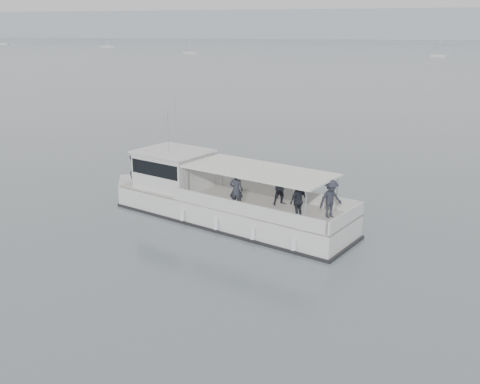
# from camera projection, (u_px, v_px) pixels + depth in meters

# --- Properties ---
(ground) EXTENTS (1400.00, 1400.00, 0.00)m
(ground) POSITION_uv_depth(u_px,v_px,m) (338.00, 262.00, 22.55)
(ground) COLOR #566065
(ground) RESTS_ON ground
(headland) EXTENTS (1400.00, 90.00, 28.00)m
(headland) POSITION_uv_depth(u_px,v_px,m) (392.00, 25.00, 534.91)
(headland) COLOR #939EA8
(headland) RESTS_ON ground
(tour_boat) EXTENTS (14.37, 7.90, 6.15)m
(tour_boat) POSITION_uv_depth(u_px,v_px,m) (211.00, 198.00, 27.80)
(tour_boat) COLOR silver
(tour_boat) RESTS_ON ground
(moored_fleet) EXTENTS (437.15, 343.26, 9.62)m
(moored_fleet) POSITION_uv_depth(u_px,v_px,m) (302.00, 53.00, 209.86)
(moored_fleet) COLOR silver
(moored_fleet) RESTS_ON ground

